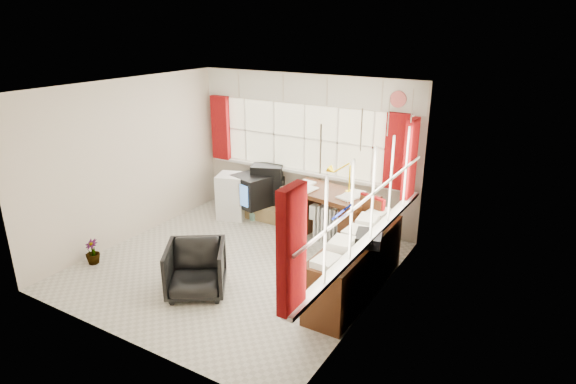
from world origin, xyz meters
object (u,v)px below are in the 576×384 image
at_px(tv_bench, 270,211).
at_px(crt_tv, 252,190).
at_px(mini_fridge, 232,196).
at_px(radiator, 327,231).
at_px(task_chair, 366,229).
at_px(desk, 329,214).
at_px(office_chair, 196,269).
at_px(desk_lamp, 350,172).
at_px(credenza, 356,264).

xyz_separation_m(tv_bench, crt_tv, (-0.25, -0.17, 0.39)).
relative_size(crt_tv, mini_fridge, 0.91).
xyz_separation_m(radiator, tv_bench, (-1.40, 0.54, -0.14)).
bearing_deg(mini_fridge, task_chair, -9.20).
relative_size(task_chair, mini_fridge, 1.28).
bearing_deg(desk, tv_bench, 166.20).
height_order(desk, office_chair, desk).
bearing_deg(office_chair, desk_lamp, 32.64).
bearing_deg(desk, radiator, -69.56).
distance_m(desk_lamp, crt_tv, 1.94).
bearing_deg(crt_tv, office_chair, -71.38).
relative_size(office_chair, crt_tv, 1.02).
height_order(desk_lamp, mini_fridge, desk_lamp).
relative_size(tv_bench, mini_fridge, 1.78).
xyz_separation_m(crt_tv, mini_fridge, (-0.33, -0.13, -0.13)).
relative_size(desk_lamp, crt_tv, 0.65).
bearing_deg(radiator, tv_bench, 158.80).
xyz_separation_m(task_chair, office_chair, (-1.54, -1.83, -0.20)).
xyz_separation_m(credenza, mini_fridge, (-2.86, 1.22, -0.00)).
distance_m(desk, radiator, 0.30).
height_order(radiator, mini_fridge, mini_fridge).
height_order(credenza, tv_bench, credenza).
bearing_deg(crt_tv, tv_bench, 34.07).
height_order(desk, credenza, desk).
relative_size(desk_lamp, credenza, 0.23).
relative_size(desk, task_chair, 1.52).
bearing_deg(tv_bench, crt_tv, -145.93).
relative_size(desk, tv_bench, 1.10).
relative_size(desk, office_chair, 2.09).
xyz_separation_m(desk, office_chair, (-0.76, -2.25, -0.12)).
xyz_separation_m(desk, tv_bench, (-1.31, 0.32, -0.33)).
xyz_separation_m(radiator, crt_tv, (-1.65, 0.37, 0.25)).
relative_size(desk_lamp, tv_bench, 0.33).
bearing_deg(task_chair, mini_fridge, 170.80).
bearing_deg(crt_tv, task_chair, -13.61).
distance_m(desk, crt_tv, 1.57).
height_order(desk, mini_fridge, desk).
xyz_separation_m(radiator, mini_fridge, (-1.98, 0.24, 0.13)).
height_order(task_chair, credenza, task_chair).
xyz_separation_m(desk, radiator, (0.08, -0.22, -0.19)).
height_order(office_chair, crt_tv, crt_tv).
bearing_deg(radiator, task_chair, -15.68).
xyz_separation_m(tv_bench, mini_fridge, (-0.58, -0.30, 0.27)).
xyz_separation_m(office_chair, credenza, (1.72, 1.05, 0.06)).
distance_m(radiator, mini_fridge, 2.00).
xyz_separation_m(desk, desk_lamp, (0.27, 0.12, 0.69)).
bearing_deg(credenza, radiator, 132.05).
bearing_deg(tv_bench, mini_fridge, -152.46).
bearing_deg(office_chair, task_chair, 16.02).
distance_m(task_chair, radiator, 0.77).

